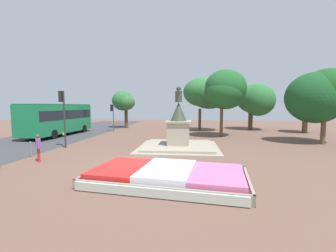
{
  "coord_description": "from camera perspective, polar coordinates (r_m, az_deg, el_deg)",
  "views": [
    {
      "loc": [
        2.77,
        -11.22,
        3.1
      ],
      "look_at": [
        1.41,
        2.61,
        1.86
      ],
      "focal_mm": 24.0,
      "sensor_mm": 36.0,
      "label": 1
    }
  ],
  "objects": [
    {
      "name": "park_tree_far_right",
      "position": [
        32.39,
        -11.15,
        6.11
      ],
      "size": [
        3.35,
        3.04,
        5.22
      ],
      "color": "#4C3823",
      "rests_on": "ground_plane"
    },
    {
      "name": "kerb_bollard_north",
      "position": [
        15.94,
        -31.47,
        -5.02
      ],
      "size": [
        0.13,
        0.13,
        0.97
      ],
      "color": "slate",
      "rests_on": "ground_plane"
    },
    {
      "name": "park_tree_behind_statue",
      "position": [
        28.6,
        9.58,
        8.23
      ],
      "size": [
        5.67,
        5.05,
        6.63
      ],
      "color": "brown",
      "rests_on": "ground_plane"
    },
    {
      "name": "ground_plane",
      "position": [
        11.97,
        -8.1,
        -9.96
      ],
      "size": [
        76.29,
        76.29,
        0.0
      ],
      "primitive_type": "plane",
      "color": "brown"
    },
    {
      "name": "park_tree_far_left",
      "position": [
        23.09,
        14.28,
        8.77
      ],
      "size": [
        4.25,
        4.61,
        6.61
      ],
      "color": "brown",
      "rests_on": "ground_plane"
    },
    {
      "name": "pedestrian_crossing_plaza",
      "position": [
        14.42,
        -30.09,
        -4.46
      ],
      "size": [
        0.41,
        0.45,
        1.53
      ],
      "color": "red",
      "rests_on": "ground_plane"
    },
    {
      "name": "statue_monument",
      "position": [
        16.26,
        2.68,
        -3.01
      ],
      "size": [
        5.69,
        5.69,
        4.5
      ],
      "color": "gray",
      "rests_on": "ground_plane"
    },
    {
      "name": "park_tree_distant",
      "position": [
        30.54,
        32.15,
        4.97
      ],
      "size": [
        3.49,
        3.47,
        5.16
      ],
      "color": "brown",
      "rests_on": "ground_plane"
    },
    {
      "name": "traffic_light_far_corner",
      "position": [
        27.94,
        -13.93,
        3.26
      ],
      "size": [
        0.42,
        0.3,
        3.28
      ],
      "color": "#4C5156",
      "rests_on": "ground_plane"
    },
    {
      "name": "park_tree_mid_canopy",
      "position": [
        31.37,
        21.38,
        6.41
      ],
      "size": [
        4.76,
        5.13,
        5.96
      ],
      "color": "#4C3823",
      "rests_on": "ground_plane"
    },
    {
      "name": "city_bus",
      "position": [
        26.22,
        -26.11,
        1.95
      ],
      "size": [
        2.99,
        9.27,
        3.3
      ],
      "color": "#197A47",
      "rests_on": "ground_plane"
    },
    {
      "name": "flower_planter",
      "position": [
        9.36,
        -0.3,
        -12.51
      ],
      "size": [
        6.81,
        4.33,
        0.6
      ],
      "color": "#38281C",
      "rests_on": "ground_plane"
    },
    {
      "name": "park_tree_street_side",
      "position": [
        22.51,
        34.23,
        6.54
      ],
      "size": [
        5.2,
        4.31,
        6.16
      ],
      "color": "brown",
      "rests_on": "ground_plane"
    },
    {
      "name": "traffic_light_mid_block",
      "position": [
        18.19,
        -25.16,
        3.86
      ],
      "size": [
        0.41,
        0.3,
        4.19
      ],
      "color": "#2D2D33",
      "rests_on": "ground_plane"
    }
  ]
}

